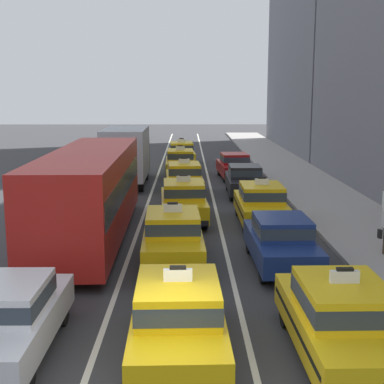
{
  "coord_description": "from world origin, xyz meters",
  "views": [
    {
      "loc": [
        0.31,
        -8.65,
        5.28
      ],
      "look_at": [
        0.5,
        12.68,
        1.3
      ],
      "focal_mm": 50.45,
      "sensor_mm": 36.0,
      "label": 1
    }
  ],
  "objects_px": {
    "sedan_left_nearest": "(7,316)",
    "taxi_center_third": "(183,200)",
    "taxi_center_second": "(173,236)",
    "taxi_center_sixth": "(181,153)",
    "taxi_right_nearest": "(341,319)",
    "taxi_center_fourth": "(184,178)",
    "box_truck_left_third": "(127,154)",
    "taxi_center_fifth": "(180,162)",
    "taxi_right_third": "(261,203)",
    "taxi_center_nearest": "(178,317)",
    "sedan_right_second": "(281,240)",
    "sedan_right_fifth": "(234,165)",
    "sedan_right_fourth": "(245,179)",
    "bus_left_second": "(90,190)"
  },
  "relations": [
    {
      "from": "sedan_right_second",
      "to": "taxi_center_third",
      "type": "bearing_deg",
      "value": 116.44
    },
    {
      "from": "taxi_center_fifth",
      "to": "taxi_right_nearest",
      "type": "relative_size",
      "value": 1.0
    },
    {
      "from": "sedan_left_nearest",
      "to": "sedan_right_fourth",
      "type": "bearing_deg",
      "value": 69.0
    },
    {
      "from": "taxi_center_nearest",
      "to": "taxi_center_third",
      "type": "distance_m",
      "value": 11.73
    },
    {
      "from": "bus_left_second",
      "to": "taxi_center_fourth",
      "type": "relative_size",
      "value": 2.42
    },
    {
      "from": "taxi_center_fourth",
      "to": "taxi_center_third",
      "type": "bearing_deg",
      "value": -89.94
    },
    {
      "from": "taxi_center_second",
      "to": "taxi_center_sixth",
      "type": "distance_m",
      "value": 23.06
    },
    {
      "from": "bus_left_second",
      "to": "taxi_right_third",
      "type": "xyz_separation_m",
      "value": [
        6.43,
        2.07,
        -0.94
      ]
    },
    {
      "from": "sedan_left_nearest",
      "to": "sedan_right_fourth",
      "type": "xyz_separation_m",
      "value": [
        6.55,
        17.06,
        0.0
      ]
    },
    {
      "from": "taxi_center_fifth",
      "to": "sedan_right_fifth",
      "type": "distance_m",
      "value": 3.58
    },
    {
      "from": "taxi_center_nearest",
      "to": "sedan_right_fourth",
      "type": "height_order",
      "value": "taxi_center_nearest"
    },
    {
      "from": "taxi_center_nearest",
      "to": "taxi_right_third",
      "type": "height_order",
      "value": "same"
    },
    {
      "from": "taxi_center_second",
      "to": "taxi_right_third",
      "type": "relative_size",
      "value": 1.01
    },
    {
      "from": "sedan_left_nearest",
      "to": "taxi_center_third",
      "type": "distance_m",
      "value": 12.12
    },
    {
      "from": "sedan_left_nearest",
      "to": "taxi_center_sixth",
      "type": "bearing_deg",
      "value": 83.75
    },
    {
      "from": "sedan_left_nearest",
      "to": "taxi_center_second",
      "type": "bearing_deg",
      "value": 62.18
    },
    {
      "from": "taxi_center_nearest",
      "to": "sedan_right_second",
      "type": "distance_m",
      "value": 6.44
    },
    {
      "from": "sedan_left_nearest",
      "to": "sedan_right_fourth",
      "type": "relative_size",
      "value": 1.0
    },
    {
      "from": "box_truck_left_third",
      "to": "taxi_center_sixth",
      "type": "relative_size",
      "value": 1.5
    },
    {
      "from": "sedan_left_nearest",
      "to": "taxi_right_third",
      "type": "height_order",
      "value": "taxi_right_third"
    },
    {
      "from": "box_truck_left_third",
      "to": "sedan_right_fifth",
      "type": "distance_m",
      "value": 6.66
    },
    {
      "from": "bus_left_second",
      "to": "taxi_center_third",
      "type": "height_order",
      "value": "bus_left_second"
    },
    {
      "from": "sedan_right_fourth",
      "to": "sedan_right_second",
      "type": "bearing_deg",
      "value": -90.46
    },
    {
      "from": "taxi_center_second",
      "to": "taxi_center_fourth",
      "type": "distance_m",
      "value": 11.32
    },
    {
      "from": "taxi_center_sixth",
      "to": "sedan_right_fifth",
      "type": "height_order",
      "value": "taxi_center_sixth"
    },
    {
      "from": "taxi_center_third",
      "to": "taxi_center_fifth",
      "type": "xyz_separation_m",
      "value": [
        -0.29,
        12.18,
        0.0
      ]
    },
    {
      "from": "taxi_right_nearest",
      "to": "sedan_right_second",
      "type": "distance_m",
      "value": 5.81
    },
    {
      "from": "taxi_center_fourth",
      "to": "taxi_right_nearest",
      "type": "relative_size",
      "value": 1.01
    },
    {
      "from": "taxi_center_second",
      "to": "taxi_center_fourth",
      "type": "xyz_separation_m",
      "value": [
        0.28,
        11.32,
        0.0
      ]
    },
    {
      "from": "bus_left_second",
      "to": "taxi_center_fourth",
      "type": "height_order",
      "value": "bus_left_second"
    },
    {
      "from": "taxi_center_second",
      "to": "box_truck_left_third",
      "type": "bearing_deg",
      "value": 101.59
    },
    {
      "from": "taxi_center_second",
      "to": "sedan_right_fifth",
      "type": "height_order",
      "value": "taxi_center_second"
    },
    {
      "from": "taxi_center_fourth",
      "to": "taxi_center_fifth",
      "type": "distance_m",
      "value": 6.49
    },
    {
      "from": "bus_left_second",
      "to": "taxi_right_third",
      "type": "bearing_deg",
      "value": 17.87
    },
    {
      "from": "sedan_left_nearest",
      "to": "box_truck_left_third",
      "type": "bearing_deg",
      "value": 89.52
    },
    {
      "from": "taxi_center_second",
      "to": "sedan_right_fifth",
      "type": "distance_m",
      "value": 16.81
    },
    {
      "from": "bus_left_second",
      "to": "taxi_center_nearest",
      "type": "height_order",
      "value": "bus_left_second"
    },
    {
      "from": "taxi_right_nearest",
      "to": "sedan_right_fourth",
      "type": "height_order",
      "value": "taxi_right_nearest"
    },
    {
      "from": "taxi_center_second",
      "to": "taxi_right_nearest",
      "type": "relative_size",
      "value": 1.01
    },
    {
      "from": "taxi_center_fifth",
      "to": "taxi_center_sixth",
      "type": "distance_m",
      "value": 5.26
    },
    {
      "from": "taxi_center_sixth",
      "to": "taxi_right_nearest",
      "type": "bearing_deg",
      "value": -83.27
    },
    {
      "from": "sedan_right_fourth",
      "to": "taxi_center_fourth",
      "type": "bearing_deg",
      "value": 175.29
    },
    {
      "from": "box_truck_left_third",
      "to": "taxi_right_nearest",
      "type": "height_order",
      "value": "box_truck_left_third"
    },
    {
      "from": "taxi_center_sixth",
      "to": "taxi_right_third",
      "type": "bearing_deg",
      "value": -79.45
    },
    {
      "from": "taxi_center_nearest",
      "to": "taxi_center_sixth",
      "type": "bearing_deg",
      "value": 90.48
    },
    {
      "from": "bus_left_second",
      "to": "taxi_center_third",
      "type": "distance_m",
      "value": 4.44
    },
    {
      "from": "bus_left_second",
      "to": "box_truck_left_third",
      "type": "xyz_separation_m",
      "value": [
        0.03,
        11.77,
        -0.04
      ]
    },
    {
      "from": "box_truck_left_third",
      "to": "taxi_center_fifth",
      "type": "height_order",
      "value": "box_truck_left_third"
    },
    {
      "from": "sedan_right_fourth",
      "to": "box_truck_left_third",
      "type": "bearing_deg",
      "value": 151.13
    },
    {
      "from": "taxi_center_second",
      "to": "taxi_center_fifth",
      "type": "xyz_separation_m",
      "value": [
        0.0,
        17.8,
        0.0
      ]
    }
  ]
}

